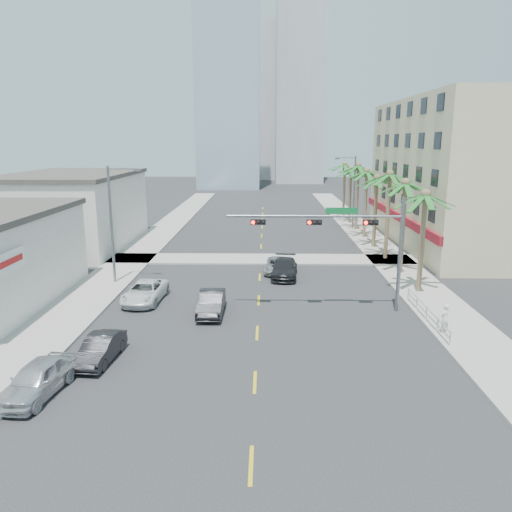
# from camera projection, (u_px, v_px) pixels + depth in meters

# --- Properties ---
(ground) EXTENTS (260.00, 260.00, 0.00)m
(ground) POSITION_uv_depth(u_px,v_px,m) (256.00, 363.00, 24.83)
(ground) COLOR #262628
(ground) RESTS_ON ground
(sidewalk_right) EXTENTS (4.00, 120.00, 0.15)m
(sidewalk_right) POSITION_uv_depth(u_px,v_px,m) (396.00, 265.00, 44.06)
(sidewalk_right) COLOR gray
(sidewalk_right) RESTS_ON ground
(sidewalk_left) EXTENTS (4.00, 120.00, 0.15)m
(sidewalk_left) POSITION_uv_depth(u_px,v_px,m) (126.00, 264.00, 44.52)
(sidewalk_left) COLOR gray
(sidewalk_left) RESTS_ON ground
(sidewalk_cross) EXTENTS (80.00, 4.00, 0.15)m
(sidewalk_cross) POSITION_uv_depth(u_px,v_px,m) (261.00, 259.00, 46.24)
(sidewalk_cross) COLOR gray
(sidewalk_cross) RESTS_ON ground
(building_right) EXTENTS (15.25, 28.00, 15.00)m
(building_right) POSITION_uv_depth(u_px,v_px,m) (472.00, 173.00, 51.93)
(building_right) COLOR beige
(building_right) RESTS_ON ground
(building_left_far) EXTENTS (11.00, 18.00, 7.20)m
(building_left_far) POSITION_uv_depth(u_px,v_px,m) (73.00, 212.00, 51.66)
(building_left_far) COLOR beige
(building_left_far) RESTS_ON ground
(tower_far_left) EXTENTS (14.00, 14.00, 48.00)m
(tower_far_left) POSITION_uv_depth(u_px,v_px,m) (229.00, 80.00, 112.06)
(tower_far_left) COLOR #99B2C6
(tower_far_left) RESTS_ON ground
(tower_far_right) EXTENTS (12.00, 12.00, 60.00)m
(tower_far_right) POSITION_uv_depth(u_px,v_px,m) (300.00, 62.00, 124.98)
(tower_far_right) COLOR #ADADB2
(tower_far_right) RESTS_ON ground
(tower_far_center) EXTENTS (16.00, 16.00, 42.00)m
(tower_far_center) POSITION_uv_depth(u_px,v_px,m) (254.00, 104.00, 141.86)
(tower_far_center) COLOR #ADADB2
(tower_far_center) RESTS_ON ground
(traffic_signal_mast) EXTENTS (11.12, 0.54, 7.20)m
(traffic_signal_mast) POSITION_uv_depth(u_px,v_px,m) (350.00, 234.00, 31.32)
(traffic_signal_mast) COLOR slate
(traffic_signal_mast) RESTS_ON ground
(palm_tree_0) EXTENTS (4.80, 4.80, 7.80)m
(palm_tree_0) POSITION_uv_depth(u_px,v_px,m) (426.00, 196.00, 34.69)
(palm_tree_0) COLOR brown
(palm_tree_0) RESTS_ON ground
(palm_tree_1) EXTENTS (4.80, 4.80, 8.16)m
(palm_tree_1) POSITION_uv_depth(u_px,v_px,m) (406.00, 184.00, 39.68)
(palm_tree_1) COLOR brown
(palm_tree_1) RESTS_ON ground
(palm_tree_2) EXTENTS (4.80, 4.80, 8.52)m
(palm_tree_2) POSITION_uv_depth(u_px,v_px,m) (390.00, 175.00, 44.66)
(palm_tree_2) COLOR brown
(palm_tree_2) RESTS_ON ground
(palm_tree_3) EXTENTS (4.80, 4.80, 7.80)m
(palm_tree_3) POSITION_uv_depth(u_px,v_px,m) (377.00, 179.00, 49.88)
(palm_tree_3) COLOR brown
(palm_tree_3) RESTS_ON ground
(palm_tree_4) EXTENTS (4.80, 4.80, 8.16)m
(palm_tree_4) POSITION_uv_depth(u_px,v_px,m) (367.00, 172.00, 54.87)
(palm_tree_4) COLOR brown
(palm_tree_4) RESTS_ON ground
(palm_tree_5) EXTENTS (4.80, 4.80, 8.52)m
(palm_tree_5) POSITION_uv_depth(u_px,v_px,m) (359.00, 166.00, 59.85)
(palm_tree_5) COLOR brown
(palm_tree_5) RESTS_ON ground
(palm_tree_6) EXTENTS (4.80, 4.80, 7.80)m
(palm_tree_6) POSITION_uv_depth(u_px,v_px,m) (351.00, 170.00, 65.08)
(palm_tree_6) COLOR brown
(palm_tree_6) RESTS_ON ground
(palm_tree_7) EXTENTS (4.80, 4.80, 8.16)m
(palm_tree_7) POSITION_uv_depth(u_px,v_px,m) (345.00, 165.00, 70.06)
(palm_tree_7) COLOR brown
(palm_tree_7) RESTS_ON ground
(streetlight_left) EXTENTS (2.55, 0.25, 9.00)m
(streetlight_left) POSITION_uv_depth(u_px,v_px,m) (114.00, 219.00, 37.53)
(streetlight_left) COLOR slate
(streetlight_left) RESTS_ON ground
(streetlight_right) EXTENTS (2.55, 0.25, 9.00)m
(streetlight_right) POSITION_uv_depth(u_px,v_px,m) (353.00, 189.00, 60.48)
(streetlight_right) COLOR slate
(streetlight_right) RESTS_ON ground
(guardrail) EXTENTS (0.08, 8.08, 1.00)m
(guardrail) POSITION_uv_depth(u_px,v_px,m) (427.00, 311.00, 30.33)
(guardrail) COLOR silver
(guardrail) RESTS_ON ground
(car_parked_near) EXTENTS (2.34, 4.62, 1.51)m
(car_parked_near) POSITION_uv_depth(u_px,v_px,m) (37.00, 379.00, 21.57)
(car_parked_near) COLOR silver
(car_parked_near) RESTS_ON ground
(car_parked_mid) EXTENTS (1.71, 4.08, 1.31)m
(car_parked_mid) POSITION_uv_depth(u_px,v_px,m) (100.00, 349.00, 24.94)
(car_parked_mid) COLOR black
(car_parked_mid) RESTS_ON ground
(car_parked_far) EXTENTS (2.63, 5.14, 1.39)m
(car_parked_far) POSITION_uv_depth(u_px,v_px,m) (145.00, 292.00, 34.18)
(car_parked_far) COLOR silver
(car_parked_far) RESTS_ON ground
(car_lane_left) EXTENTS (1.57, 4.43, 1.46)m
(car_lane_left) POSITION_uv_depth(u_px,v_px,m) (211.00, 303.00, 31.77)
(car_lane_left) COLOR black
(car_lane_left) RESTS_ON ground
(car_lane_center) EXTENTS (2.44, 4.56, 1.22)m
(car_lane_center) POSITION_uv_depth(u_px,v_px,m) (277.00, 265.00, 41.80)
(car_lane_center) COLOR #B6B6BB
(car_lane_center) RESTS_ON ground
(car_lane_right) EXTENTS (2.41, 5.14, 1.45)m
(car_lane_right) POSITION_uv_depth(u_px,v_px,m) (284.00, 268.00, 40.36)
(car_lane_right) COLOR black
(car_lane_right) RESTS_ON ground
(pedestrian) EXTENTS (0.74, 0.69, 1.69)m
(pedestrian) POSITION_uv_depth(u_px,v_px,m) (445.00, 319.00, 28.20)
(pedestrian) COLOR silver
(pedestrian) RESTS_ON sidewalk_right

